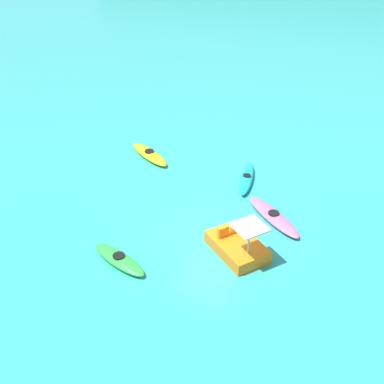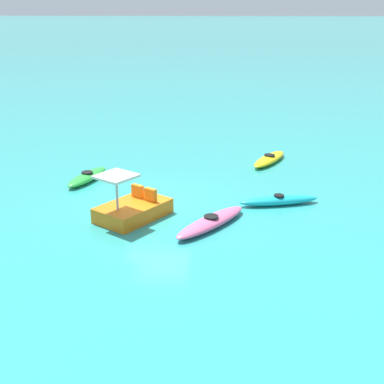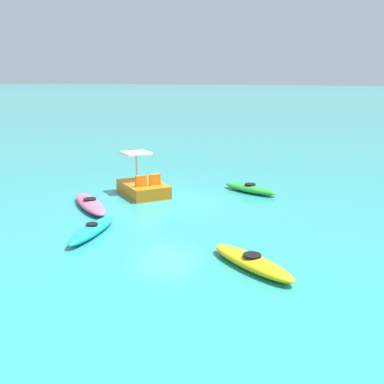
{
  "view_description": "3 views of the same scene",
  "coord_description": "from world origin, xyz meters",
  "px_view_note": "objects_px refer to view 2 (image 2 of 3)",
  "views": [
    {
      "loc": [
        6.75,
        -15.27,
        12.83
      ],
      "look_at": [
        -1.42,
        1.43,
        0.8
      ],
      "focal_mm": 48.94,
      "sensor_mm": 36.0,
      "label": 1
    },
    {
      "loc": [
        17.34,
        2.5,
        6.75
      ],
      "look_at": [
        0.65,
        1.4,
        0.66
      ],
      "focal_mm": 48.58,
      "sensor_mm": 36.0,
      "label": 2
    },
    {
      "loc": [
        -9.24,
        14.87,
        4.68
      ],
      "look_at": [
        -1.32,
        0.36,
        0.63
      ],
      "focal_mm": 43.58,
      "sensor_mm": 36.0,
      "label": 3
    }
  ],
  "objects_px": {
    "kayak_yellow": "(269,159)",
    "pedal_boat_orange": "(133,208)",
    "kayak_cyan": "(279,200)",
    "kayak_green": "(87,177)",
    "kayak_pink": "(211,222)"
  },
  "relations": [
    {
      "from": "pedal_boat_orange",
      "to": "kayak_green",
      "type": "bearing_deg",
      "value": -146.04
    },
    {
      "from": "kayak_green",
      "to": "kayak_cyan",
      "type": "bearing_deg",
      "value": 73.66
    },
    {
      "from": "kayak_yellow",
      "to": "kayak_green",
      "type": "height_order",
      "value": "same"
    },
    {
      "from": "kayak_green",
      "to": "pedal_boat_orange",
      "type": "height_order",
      "value": "pedal_boat_orange"
    },
    {
      "from": "kayak_cyan",
      "to": "kayak_green",
      "type": "distance_m",
      "value": 7.79
    },
    {
      "from": "kayak_yellow",
      "to": "kayak_cyan",
      "type": "bearing_deg",
      "value": -0.58
    },
    {
      "from": "kayak_green",
      "to": "pedal_boat_orange",
      "type": "bearing_deg",
      "value": 33.96
    },
    {
      "from": "kayak_pink",
      "to": "pedal_boat_orange",
      "type": "xyz_separation_m",
      "value": [
        -0.56,
        -2.63,
        0.17
      ]
    },
    {
      "from": "kayak_pink",
      "to": "kayak_green",
      "type": "bearing_deg",
      "value": -129.81
    },
    {
      "from": "kayak_green",
      "to": "pedal_boat_orange",
      "type": "xyz_separation_m",
      "value": [
        3.72,
        2.51,
        0.17
      ]
    },
    {
      "from": "kayak_yellow",
      "to": "pedal_boat_orange",
      "type": "distance_m",
      "value": 8.43
    },
    {
      "from": "kayak_yellow",
      "to": "pedal_boat_orange",
      "type": "xyz_separation_m",
      "value": [
        6.77,
        -5.02,
        0.17
      ]
    },
    {
      "from": "kayak_yellow",
      "to": "kayak_green",
      "type": "bearing_deg",
      "value": -67.98
    },
    {
      "from": "kayak_green",
      "to": "pedal_boat_orange",
      "type": "relative_size",
      "value": 0.97
    },
    {
      "from": "kayak_yellow",
      "to": "pedal_boat_orange",
      "type": "height_order",
      "value": "pedal_boat_orange"
    }
  ]
}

